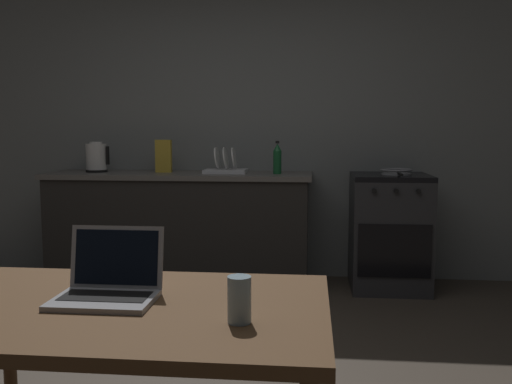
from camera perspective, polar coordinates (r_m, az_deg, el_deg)
The scene contains 11 objects.
back_wall at distance 4.78m, azimuth 2.54°, elevation 6.97°, with size 6.40×0.10×2.62m, color gray.
kitchen_counter at distance 4.62m, azimuth -7.82°, elevation -3.66°, with size 2.16×0.64×0.92m.
stove_oven at distance 4.54m, azimuth 13.59°, elevation -4.00°, with size 0.60×0.62×0.92m.
dining_table at distance 1.86m, azimuth -13.63°, elevation -13.17°, with size 1.31×0.82×0.71m.
laptop at distance 1.88m, azimuth -15.02°, elevation -9.30°, with size 0.32×0.26×0.23m.
electric_kettle at distance 4.77m, azimuth -16.16°, elevation 3.43°, with size 0.20×0.18×0.25m.
bottle at distance 4.39m, azimuth 2.22°, elevation 3.49°, with size 0.07×0.07×0.26m.
frying_pan at distance 4.46m, azimuth 14.29°, elevation 2.07°, with size 0.25×0.42×0.05m.
drinking_glass at distance 1.61m, azimuth -1.73°, elevation -11.04°, with size 0.07×0.07×0.14m.
cereal_box at distance 4.61m, azimuth -9.53°, elevation 3.68°, with size 0.13×0.05×0.27m.
dish_rack at distance 4.49m, azimuth -3.15°, elevation 2.57°, with size 0.34×0.26×0.21m.
Camera 1 is at (0.57, -2.45, 1.26)m, focal length 38.72 mm.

